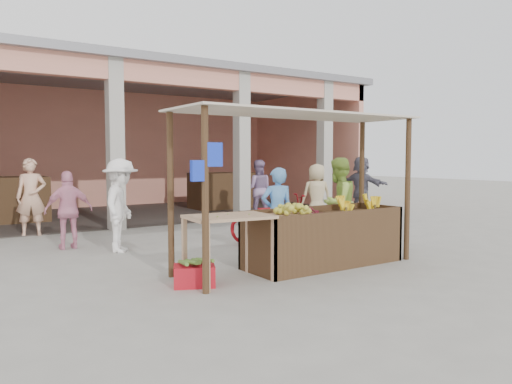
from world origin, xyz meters
TOP-DOWN VIEW (x-y plane):
  - ground at (0.00, 0.00)m, footprint 60.00×60.00m
  - market_building at (0.05, 8.93)m, footprint 14.40×6.40m
  - fruit_stall at (0.50, 0.00)m, footprint 2.60×0.95m
  - stall_awning at (-0.01, 0.06)m, footprint 4.09×1.35m
  - banana_heap at (1.24, 0.03)m, footprint 1.19×0.65m
  - melon_tray at (-0.18, -0.04)m, footprint 0.68×0.59m
  - berry_heap at (0.24, 0.02)m, footprint 0.44×0.36m
  - side_table at (-1.30, -0.10)m, footprint 1.21×0.87m
  - papaya_pile at (-1.30, -0.10)m, footprint 0.65×0.37m
  - red_crate at (-1.81, -0.04)m, footprint 0.65×0.58m
  - plantain_bundle at (-1.81, -0.04)m, footprint 0.42×0.30m
  - produce_sacks at (2.72, 5.41)m, footprint 1.02×0.76m
  - vendor_blue at (0.26, 0.92)m, footprint 0.72×0.62m
  - vendor_green at (1.69, 0.94)m, footprint 0.97×0.73m
  - motorcycle at (1.07, 2.08)m, footprint 1.27×2.07m
  - shopper_a at (-1.82, 2.88)m, footprint 1.11×1.31m
  - shopper_b at (-2.54, 3.68)m, footprint 0.94×0.54m
  - shopper_c at (3.26, 3.40)m, footprint 0.96×0.77m
  - shopper_d at (6.14, 4.71)m, footprint 0.89×1.77m
  - shopper_e at (-2.83, 5.79)m, footprint 0.73×0.60m
  - shopper_f at (3.06, 5.69)m, footprint 1.01×0.90m

SIDE VIEW (x-z plane):
  - ground at x=0.00m, z-range 0.00..0.00m
  - red_crate at x=-1.81m, z-range 0.00..0.28m
  - produce_sacks at x=2.72m, z-range 0.00..0.62m
  - plantain_bundle at x=-1.81m, z-range 0.28..0.36m
  - fruit_stall at x=0.50m, z-range 0.00..0.80m
  - motorcycle at x=1.07m, z-range 0.00..1.02m
  - side_table at x=-1.30m, z-range 0.32..1.24m
  - shopper_b at x=-2.54m, z-range 0.00..1.56m
  - vendor_blue at x=0.26m, z-range 0.00..1.65m
  - shopper_c at x=3.26m, z-range 0.00..1.72m
  - berry_heap at x=0.24m, z-range 0.80..0.94m
  - shopper_e at x=-2.83m, z-range 0.00..1.77m
  - melon_tray at x=-0.18m, z-range 0.79..0.98m
  - shopper_f at x=3.06m, z-range 0.00..1.80m
  - vendor_green at x=1.69m, z-range 0.00..1.80m
  - banana_heap at x=1.24m, z-range 0.80..1.02m
  - shopper_a at x=-1.82m, z-range 0.00..1.83m
  - shopper_d at x=6.14m, z-range 0.00..1.84m
  - papaya_pile at x=-1.30m, z-range 0.92..1.11m
  - stall_awning at x=-0.01m, z-range 0.78..3.17m
  - market_building at x=0.05m, z-range 0.60..4.80m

